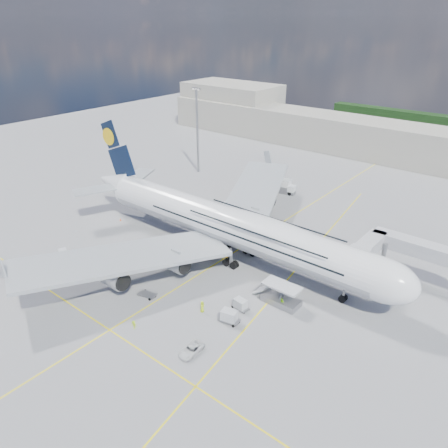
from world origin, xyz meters
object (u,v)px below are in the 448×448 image
Objects in this scene: cargo_loader at (280,297)px; dolly_row_c at (147,294)px; dolly_row_a at (63,254)px; crew_loader at (282,303)px; dolly_row_b at (75,268)px; crew_tug at (134,325)px; dolly_nose_near at (229,316)px; cone_wing_right_inner at (170,254)px; cone_nose at (381,302)px; light_mast at (197,130)px; cone_wing_right_outer at (121,269)px; cone_tail at (120,220)px; crew_nose at (342,280)px; dolly_back at (105,259)px; cone_wing_left_inner at (276,221)px; cone_wing_left_outer at (243,214)px; jet_bridge at (400,251)px; service_van at (191,350)px; dolly_nose_far at (240,304)px; airliner at (230,226)px; baggage_tug at (169,260)px; catering_truck_outer at (284,187)px; crew_wing at (138,247)px; crew_van at (202,307)px; catering_truck_inner at (236,214)px.

cargo_loader is 23.10m from dolly_row_c.
dolly_row_a is 1.88× the size of crew_loader.
crew_loader reaches higher than dolly_row_b.
cargo_loader is 5.67× the size of crew_tug.
dolly_nose_near is 24.67m from cone_wing_right_inner.
dolly_row_c is 6.78× the size of cone_nose.
light_mast reaches higher than cone_wing_right_inner.
cone_tail is (-17.94, 14.27, 0.01)m from cone_wing_right_outer.
crew_nose is 3.30× the size of cone_nose.
cone_wing_right_inner reaches higher than dolly_back.
dolly_nose_near is at bearing 1.97° from cone_wing_right_outer.
cone_wing_left_inner is 8.80m from cone_wing_left_outer.
cargo_loader is 1.46m from crew_loader.
dolly_nose_near is at bearing -120.98° from jet_bridge.
crew_loader is (4.30, 17.59, 0.28)m from service_van.
dolly_nose_far is 17.60m from crew_tug.
airliner is 145.85× the size of cone_wing_right_outer.
crew_tug is (2.49, -27.36, -6.12)m from airliner.
cone_wing_left_inner is at bearing 72.44° from cone_wing_right_outer.
crew_loader is at bearing 40.05° from dolly_row_a.
dolly_row_a is at bearing -159.32° from dolly_nose_far.
cone_wing_left_outer is (-2.29, 27.67, -0.44)m from baggage_tug.
dolly_back is 0.43× the size of catering_truck_outer.
dolly_nose_near is (-16.55, -27.56, -5.71)m from jet_bridge.
cone_nose is (27.53, 31.08, -0.50)m from crew_tug.
crew_loader is 3.40× the size of cone_nose.
airliner is 28.15m from crew_tug.
service_van is 7.70× the size of cone_tail.
crew_nose is (62.48, -30.11, -12.35)m from light_mast.
catering_truck_outer is at bearing 10.97° from crew_wing.
dolly_nose_near reaches higher than cone_wing_right_inner.
dolly_row_b is 50.24m from crew_nose.
dolly_nose_near is 7.04× the size of cone_nose.
dolly_row_b is at bearing -102.95° from cone_wing_left_outer.
crew_van reaches higher than dolly_row_a.
dolly_row_b reaches higher than cone_tail.
catering_truck_inner reaches higher than crew_nose.
crew_tug is (42.75, -62.36, -12.45)m from light_mast.
light_mast reaches higher than dolly_nose_near.
cone_nose is at bearing 50.21° from dolly_nose_far.
jet_bridge is 22.93m from cargo_loader.
airliner is 22.49× the size of dolly_row_c.
light_mast reaches higher than crew_wing.
crew_wing is at bearing -147.05° from crew_loader.
dolly_nose_far is at bearing -136.96° from cone_nose.
catering_truck_inner is (9.61, 30.58, 1.82)m from dolly_back.
cone_wing_left_outer is (-32.10, 12.91, -0.55)m from crew_nose.
cone_wing_left_outer reaches higher than dolly_back.
dolly_row_c is 1.20× the size of baggage_tug.
light_mast is 72.15m from crew_van.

